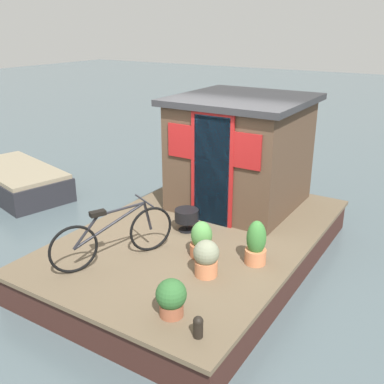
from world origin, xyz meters
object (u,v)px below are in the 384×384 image
(potted_plant_sage, at_px, (171,297))
(dinghy_boat, at_px, (18,180))
(potted_plant_rosemary, at_px, (206,258))
(mooring_bollard, at_px, (198,326))
(charcoal_grill, at_px, (187,216))
(houseboat_cabin, at_px, (241,151))
(potted_plant_ivy, at_px, (202,240))
(bicycle, at_px, (114,236))
(potted_plant_lavender, at_px, (256,244))

(potted_plant_sage, relative_size, dinghy_boat, 0.15)
(potted_plant_rosemary, height_order, mooring_bollard, potted_plant_rosemary)
(charcoal_grill, distance_m, dinghy_boat, 4.74)
(charcoal_grill, bearing_deg, houseboat_cabin, -7.07)
(potted_plant_ivy, height_order, potted_plant_sage, potted_plant_ivy)
(dinghy_boat, bearing_deg, potted_plant_rosemary, -105.11)
(houseboat_cabin, bearing_deg, charcoal_grill, 172.93)
(charcoal_grill, height_order, mooring_bollard, charcoal_grill)
(potted_plant_ivy, bearing_deg, houseboat_cabin, 12.04)
(charcoal_grill, bearing_deg, bicycle, 166.62)
(potted_plant_ivy, distance_m, potted_plant_sage, 1.37)
(potted_plant_ivy, relative_size, charcoal_grill, 1.39)
(potted_plant_lavender, height_order, charcoal_grill, potted_plant_lavender)
(bicycle, xyz_separation_m, potted_plant_rosemary, (0.32, -1.20, -0.12))
(houseboat_cabin, bearing_deg, potted_plant_rosemary, -162.98)
(potted_plant_lavender, bearing_deg, potted_plant_rosemary, 146.69)
(houseboat_cabin, height_order, potted_plant_sage, houseboat_cabin)
(potted_plant_sage, bearing_deg, mooring_bollard, -109.66)
(potted_plant_sage, bearing_deg, potted_plant_lavender, -10.86)
(potted_plant_rosemary, relative_size, dinghy_boat, 0.17)
(bicycle, relative_size, dinghy_boat, 0.55)
(bicycle, bearing_deg, potted_plant_rosemary, -74.93)
(houseboat_cabin, xyz_separation_m, potted_plant_sage, (-3.28, -0.83, -0.71))
(charcoal_grill, bearing_deg, potted_plant_sage, -151.73)
(mooring_bollard, bearing_deg, potted_plant_sage, 70.34)
(bicycle, relative_size, mooring_bollard, 6.61)
(bicycle, distance_m, dinghy_boat, 4.78)
(bicycle, height_order, potted_plant_rosemary, bicycle)
(houseboat_cabin, relative_size, mooring_bollard, 8.94)
(houseboat_cabin, height_order, dinghy_boat, houseboat_cabin)
(potted_plant_ivy, bearing_deg, potted_plant_rosemary, -142.54)
(potted_plant_rosemary, relative_size, mooring_bollard, 1.98)
(bicycle, xyz_separation_m, potted_plant_lavender, (0.93, -1.60, -0.09))
(potted_plant_lavender, relative_size, potted_plant_sage, 1.39)
(houseboat_cabin, xyz_separation_m, charcoal_grill, (-1.41, 0.18, -0.70))
(houseboat_cabin, bearing_deg, potted_plant_ivy, -167.96)
(potted_plant_lavender, bearing_deg, mooring_bollard, -175.27)
(potted_plant_ivy, bearing_deg, bicycle, 128.75)
(potted_plant_lavender, distance_m, charcoal_grill, 1.34)
(houseboat_cabin, bearing_deg, potted_plant_sage, -165.81)
(potted_plant_sage, xyz_separation_m, dinghy_boat, (2.42, 5.69, -0.44))
(potted_plant_rosemary, xyz_separation_m, potted_plant_ivy, (0.40, 0.30, -0.01))
(dinghy_boat, bearing_deg, charcoal_grill, -96.74)
(potted_plant_lavender, height_order, mooring_bollard, potted_plant_lavender)
(potted_plant_sage, bearing_deg, bicycle, 65.78)
(potted_plant_lavender, height_order, potted_plant_sage, potted_plant_lavender)
(potted_plant_ivy, relative_size, mooring_bollard, 2.10)
(potted_plant_rosemary, bearing_deg, potted_plant_sage, -173.47)
(houseboat_cabin, relative_size, potted_plant_ivy, 4.26)
(potted_plant_rosemary, relative_size, potted_plant_sage, 1.09)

